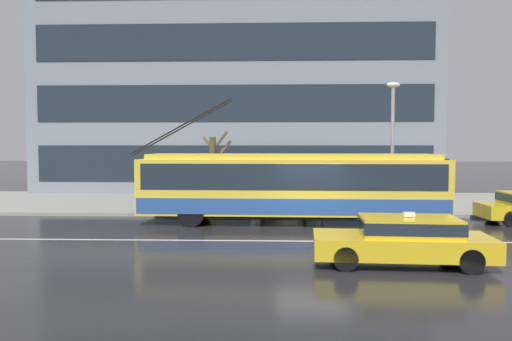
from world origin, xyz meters
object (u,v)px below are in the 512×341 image
pedestrian_at_shelter (305,176)px  pedestrian_walking_past (264,175)px  pedestrian_approaching_curb (268,176)px  bus_shelter (285,170)px  trolleybus (292,185)px  taxi_oncoming_near (404,238)px  street_lamp (393,134)px  street_tree_bare (214,167)px

pedestrian_at_shelter → pedestrian_walking_past: 1.94m
pedestrian_approaching_curb → bus_shelter: bearing=-49.8°
trolleybus → bus_shelter: trolleybus is taller
taxi_oncoming_near → pedestrian_at_shelter: pedestrian_at_shelter is taller
trolleybus → bus_shelter: bearing=93.0°
pedestrian_walking_past → street_lamp: (5.71, -0.20, 1.82)m
street_lamp → bus_shelter: bearing=164.1°
bus_shelter → street_tree_bare: bearing=-177.4°
taxi_oncoming_near → bus_shelter: (-2.88, 10.45, 1.27)m
taxi_oncoming_near → street_lamp: street_lamp is taller
taxi_oncoming_near → pedestrian_approaching_curb: (-3.70, 11.42, 0.92)m
bus_shelter → pedestrian_at_shelter: size_ratio=1.84×
street_lamp → street_tree_bare: size_ratio=1.57×
pedestrian_approaching_curb → pedestrian_walking_past: (-0.18, -2.11, 0.18)m
taxi_oncoming_near → street_lamp: bearing=78.7°
taxi_oncoming_near → pedestrian_walking_past: size_ratio=2.31×
bus_shelter → pedestrian_at_shelter: (0.90, -0.75, -0.25)m
pedestrian_at_shelter → taxi_oncoming_near: bearing=-78.4°
bus_shelter → pedestrian_at_shelter: 1.19m
pedestrian_approaching_curb → street_lamp: street_lamp is taller
trolleybus → pedestrian_walking_past: (-1.18, 2.41, 0.25)m
trolleybus → pedestrian_approaching_curb: (-1.00, 4.52, 0.07)m
taxi_oncoming_near → street_lamp: (1.83, 9.11, 2.91)m
trolleybus → street_tree_bare: 4.96m
street_tree_bare → bus_shelter: bearing=2.6°
trolleybus → street_lamp: bearing=26.0°
taxi_oncoming_near → pedestrian_approaching_curb: bearing=108.0°
bus_shelter → pedestrian_walking_past: bus_shelter is taller
pedestrian_walking_past → street_lamp: street_lamp is taller
taxi_oncoming_near → street_tree_bare: street_tree_bare is taller
pedestrian_at_shelter → pedestrian_approaching_curb: bearing=135.0°
trolleybus → pedestrian_at_shelter: size_ratio=6.38×
taxi_oncoming_near → pedestrian_approaching_curb: 12.04m
taxi_oncoming_near → pedestrian_at_shelter: (-1.99, 9.71, 1.01)m
trolleybus → pedestrian_walking_past: trolleybus is taller
pedestrian_at_shelter → street_tree_bare: (-4.27, 0.59, 0.40)m
trolleybus → pedestrian_walking_past: 2.70m
bus_shelter → pedestrian_approaching_curb: (-0.82, 0.97, -0.35)m
trolleybus → pedestrian_at_shelter: trolleybus is taller
pedestrian_approaching_curb → taxi_oncoming_near: bearing=-72.0°
trolleybus → bus_shelter: size_ratio=3.47×
pedestrian_at_shelter → pedestrian_walking_past: pedestrian_walking_past is taller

